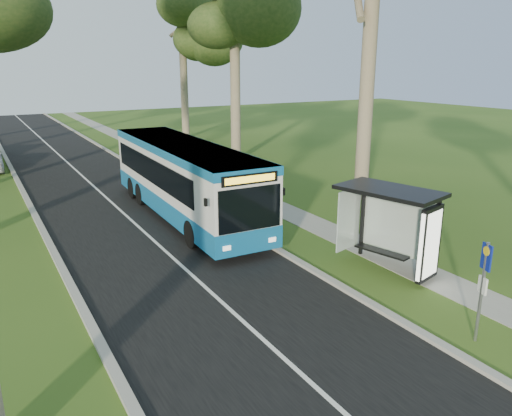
{
  "coord_description": "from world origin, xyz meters",
  "views": [
    {
      "loc": [
        -9.01,
        -12.24,
        6.49
      ],
      "look_at": [
        -0.64,
        2.3,
        1.6
      ],
      "focal_mm": 35.0,
      "sensor_mm": 36.0,
      "label": 1
    }
  ],
  "objects_px": {
    "bus": "(184,180)",
    "bus_shelter": "(402,216)",
    "litter_bin": "(213,197)",
    "bus_stop_sign": "(483,281)"
  },
  "relations": [
    {
      "from": "bus",
      "to": "bus_shelter",
      "type": "relative_size",
      "value": 3.47
    },
    {
      "from": "bus",
      "to": "litter_bin",
      "type": "relative_size",
      "value": 14.48
    },
    {
      "from": "bus",
      "to": "bus_stop_sign",
      "type": "bearing_deg",
      "value": -78.97
    },
    {
      "from": "bus_shelter",
      "to": "litter_bin",
      "type": "relative_size",
      "value": 4.17
    },
    {
      "from": "bus",
      "to": "bus_shelter",
      "type": "bearing_deg",
      "value": -67.73
    },
    {
      "from": "bus_shelter",
      "to": "litter_bin",
      "type": "distance_m",
      "value": 10.36
    },
    {
      "from": "bus",
      "to": "litter_bin",
      "type": "height_order",
      "value": "bus"
    },
    {
      "from": "bus_shelter",
      "to": "litter_bin",
      "type": "height_order",
      "value": "bus_shelter"
    },
    {
      "from": "litter_bin",
      "to": "bus_shelter",
      "type": "bearing_deg",
      "value": -80.37
    },
    {
      "from": "litter_bin",
      "to": "bus_stop_sign",
      "type": "bearing_deg",
      "value": -88.21
    }
  ]
}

